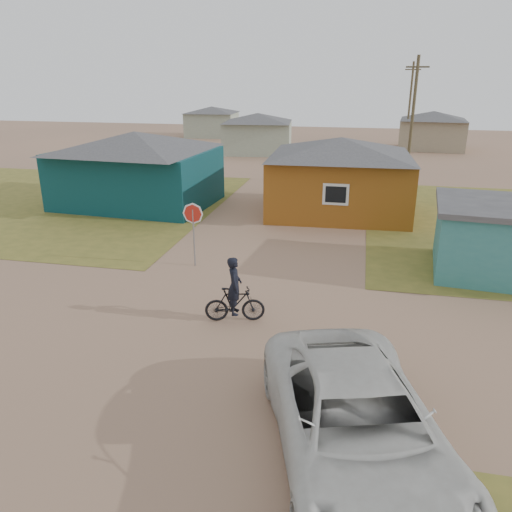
{
  "coord_description": "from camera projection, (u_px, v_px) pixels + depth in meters",
  "views": [
    {
      "loc": [
        3.59,
        -11.9,
        6.84
      ],
      "look_at": [
        0.43,
        3.0,
        1.3
      ],
      "focal_mm": 35.0,
      "sensor_mm": 36.0,
      "label": 1
    }
  ],
  "objects": [
    {
      "name": "house_pale_north",
      "position": [
        212.0,
        121.0,
        58.4
      ],
      "size": [
        6.28,
        5.81,
        3.4
      ],
      "color": "#98A38C",
      "rests_on": "ground"
    },
    {
      "name": "house_teal",
      "position": [
        137.0,
        168.0,
        27.35
      ],
      "size": [
        8.93,
        7.08,
        4.0
      ],
      "color": "#0A3338",
      "rests_on": "ground"
    },
    {
      "name": "stop_sign",
      "position": [
        193.0,
        220.0,
        18.41
      ],
      "size": [
        0.74,
        0.37,
        2.45
      ],
      "color": "gray",
      "rests_on": "ground"
    },
    {
      "name": "utility_pole_far",
      "position": [
        409.0,
        106.0,
        46.03
      ],
      "size": [
        1.4,
        0.2,
        8.0
      ],
      "color": "brown",
      "rests_on": "ground"
    },
    {
      "name": "house_pale_west",
      "position": [
        258.0,
        133.0,
        45.77
      ],
      "size": [
        7.04,
        6.15,
        3.6
      ],
      "color": "#98A38C",
      "rests_on": "ground"
    },
    {
      "name": "cyclist",
      "position": [
        235.0,
        298.0,
        14.51
      ],
      "size": [
        1.83,
        0.9,
        1.99
      ],
      "color": "black",
      "rests_on": "ground"
    },
    {
      "name": "utility_pole_near",
      "position": [
        412.0,
        120.0,
        31.52
      ],
      "size": [
        1.4,
        0.2,
        8.0
      ],
      "color": "brown",
      "rests_on": "ground"
    },
    {
      "name": "ground",
      "position": [
        219.0,
        334.0,
        13.98
      ],
      "size": [
        120.0,
        120.0,
        0.0
      ],
      "primitive_type": "plane",
      "color": "#967057"
    },
    {
      "name": "vehicle",
      "position": [
        358.0,
        425.0,
        9.04
      ],
      "size": [
        4.6,
        6.85,
        1.75
      ],
      "primitive_type": "imported",
      "rotation": [
        0.0,
        0.0,
        0.3
      ],
      "color": "silver",
      "rests_on": "ground"
    },
    {
      "name": "grass_nw",
      "position": [
        47.0,
        201.0,
        28.66
      ],
      "size": [
        20.0,
        18.0,
        0.0
      ],
      "primitive_type": "cube",
      "color": "olive",
      "rests_on": "ground"
    },
    {
      "name": "house_beige_east",
      "position": [
        432.0,
        130.0,
        48.16
      ],
      "size": [
        6.95,
        6.05,
        3.6
      ],
      "color": "gray",
      "rests_on": "ground"
    },
    {
      "name": "house_yellow",
      "position": [
        340.0,
        175.0,
        25.68
      ],
      "size": [
        7.72,
        6.76,
        3.9
      ],
      "color": "#8E5015",
      "rests_on": "ground"
    }
  ]
}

